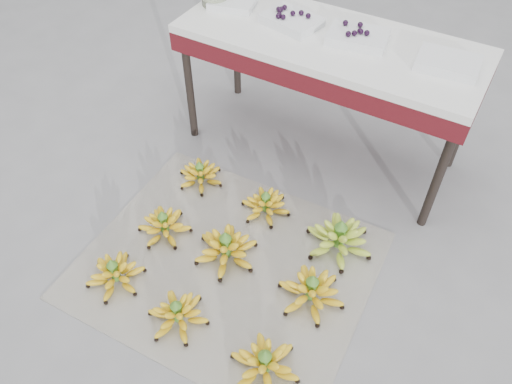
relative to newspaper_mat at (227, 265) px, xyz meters
The scene contains 16 objects.
ground 0.09m from the newspaper_mat, 31.83° to the right, with size 60.00×60.00×0.00m, color slate.
newspaper_mat is the anchor object (origin of this frame).
bunch_front_left 0.49m from the newspaper_mat, 139.81° to the right, with size 0.33×0.33×0.15m.
bunch_front_center 0.34m from the newspaper_mat, 93.61° to the right, with size 0.26×0.26×0.15m.
bunch_front_right 0.52m from the newspaper_mat, 41.64° to the right, with size 0.34×0.34×0.16m.
bunch_mid_left 0.36m from the newspaper_mat, behind, with size 0.25×0.25×0.15m.
bunch_mid_center 0.08m from the newspaper_mat, 124.61° to the left, with size 0.38×0.38×0.18m.
bunch_mid_right 0.41m from the newspaper_mat, ahead, with size 0.32×0.32×0.17m.
bunch_back_left 0.55m from the newspaper_mat, 136.59° to the left, with size 0.27×0.27×0.14m.
bunch_back_center 0.37m from the newspaper_mat, 90.68° to the left, with size 0.26×0.26×0.15m.
bunch_back_right 0.52m from the newspaper_mat, 40.85° to the left, with size 0.37×0.37×0.19m.
vendor_table 1.10m from the newspaper_mat, 88.98° to the left, with size 1.43×0.57×0.69m.
tray_far_left 1.29m from the newspaper_mat, 119.34° to the left, with size 0.25×0.21×0.04m.
tray_left 1.19m from the newspaper_mat, 101.84° to the left, with size 0.30×0.24×0.07m.
tray_right 1.19m from the newspaper_mat, 81.81° to the left, with size 0.29×0.23×0.07m.
tray_far_right 1.30m from the newspaper_mat, 59.69° to the left, with size 0.27×0.21×0.04m.
Camera 1 is at (0.69, -1.02, 1.87)m, focal length 35.00 mm.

